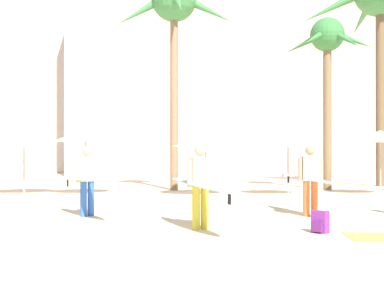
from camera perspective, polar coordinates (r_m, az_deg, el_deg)
The scene contains 15 objects.
ground at distance 5.97m, azimuth -2.93°, elevation -14.49°, with size 120.00×120.00×0.00m, color beige.
hotel_pink at distance 39.93m, azimuth 3.74°, elevation 10.29°, with size 23.18×8.59×17.55m, color pink.
hotel_tower_gray at distance 49.24m, azimuth -12.76°, elevation 15.93°, with size 15.15×8.57×30.38m, color #BCB7AD.
palm_tree_far_left at distance 22.06m, azimuth -2.05°, elevation 16.12°, with size 5.11×5.09×9.12m.
palm_tree_left at distance 22.68m, azimuth 15.28°, elevation 11.44°, with size 3.71×3.70×7.44m.
palm_tree_center at distance 26.85m, azimuth 20.78°, elevation 16.17°, with size 7.71×7.93×10.80m.
cafe_umbrella_0 at distance 18.97m, azimuth 10.96°, elevation 1.51°, with size 2.10×2.10×2.32m.
cafe_umbrella_1 at distance 20.11m, azimuth 20.79°, elevation 1.87°, with size 2.10×2.10×2.43m.
cafe_umbrella_2 at distance 19.31m, azimuth -12.11°, elevation 2.02°, with size 2.46×2.46×2.47m.
cafe_umbrella_3 at distance 20.22m, azimuth -18.71°, elevation 1.42°, with size 2.50×2.50×2.33m.
cafe_umbrella_4 at distance 18.54m, azimuth 1.58°, elevation 1.36°, with size 2.58×2.58×2.18m.
backpack at distance 9.83m, azimuth 14.45°, elevation -7.65°, with size 0.35×0.35×0.42m.
person_far_left at distance 12.21m, azimuth -12.02°, elevation -2.83°, with size 1.90×2.77×1.70m.
person_mid_center at distance 9.79m, azimuth 1.00°, elevation -3.49°, with size 1.46×2.95×1.70m.
person_mid_left at distance 12.51m, azimuth 13.27°, elevation -2.74°, with size 0.95×2.78×1.72m.
Camera 1 is at (0.15, -5.79, 1.47)m, focal length 46.50 mm.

